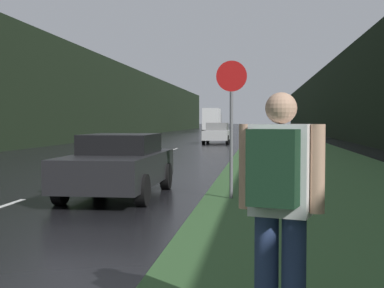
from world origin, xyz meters
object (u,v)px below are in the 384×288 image
stop_sign (231,116)px  delivery_truck (212,120)px  hitchhiker_with_backpack (279,200)px  car_passing_far (217,133)px  car_passing_near (119,164)px

stop_sign → delivery_truck: 65.22m
hitchhiker_with_backpack → car_passing_far: bearing=111.9°
car_passing_near → car_passing_far: 27.04m
car_passing_near → stop_sign: bearing=175.9°
delivery_truck → car_passing_near: bearing=-86.7°
hitchhiker_with_backpack → car_passing_near: (-3.16, 7.33, -0.37)m
car_passing_near → car_passing_far: bearing=-90.0°
stop_sign → delivery_truck: bearing=95.4°
hitchhiker_with_backpack → car_passing_near: hitchhiker_with_backpack is taller
stop_sign → hitchhiker_with_backpack: (0.72, -7.16, -0.67)m
hitchhiker_with_backpack → car_passing_near: size_ratio=0.44×
car_passing_near → delivery_truck: bearing=-86.7°
hitchhiker_with_backpack → delivery_truck: delivery_truck is taller
car_passing_near → delivery_truck: size_ratio=0.58×
stop_sign → hitchhiker_with_backpack: bearing=-84.2°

